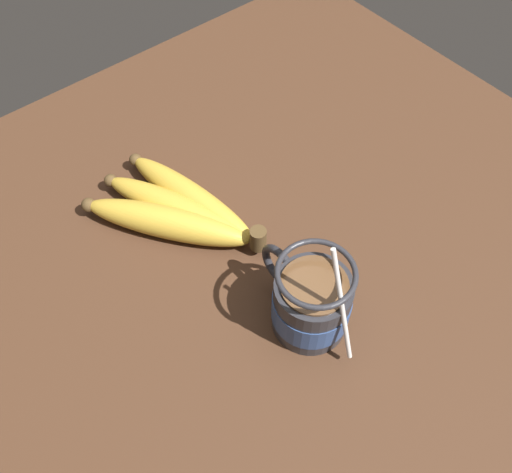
% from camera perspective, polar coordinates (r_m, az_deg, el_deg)
% --- Properties ---
extents(table, '(0.90, 0.90, 0.03)m').
position_cam_1_polar(table, '(0.70, 3.15, -2.77)').
color(table, '#422819').
rests_on(table, ground).
extents(coffee_mug, '(0.14, 0.08, 0.16)m').
position_cam_1_polar(coffee_mug, '(0.61, 5.48, -6.55)').
color(coffee_mug, '#28282D').
rests_on(coffee_mug, table).
extents(banana_bunch, '(0.23, 0.16, 0.04)m').
position_cam_1_polar(banana_bunch, '(0.71, -7.83, 2.62)').
color(banana_bunch, '#4C381E').
rests_on(banana_bunch, table).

